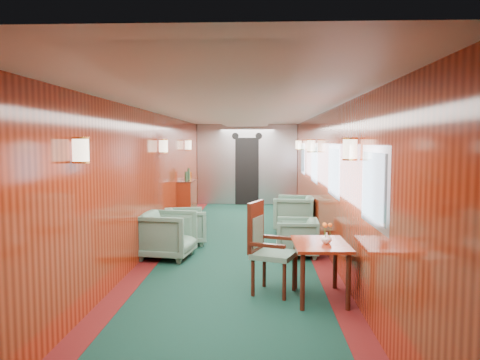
% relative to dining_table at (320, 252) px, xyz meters
% --- Properties ---
extents(room, '(12.00, 12.10, 2.40)m').
position_rel_dining_table_xyz_m(room, '(-1.10, 2.55, 1.06)').
color(room, '#0D3024').
rests_on(room, ground).
extents(bulkhead, '(2.98, 0.17, 2.39)m').
position_rel_dining_table_xyz_m(bulkhead, '(-1.10, 8.46, 0.61)').
color(bulkhead, '#B5B6BC').
rests_on(bulkhead, ground).
extents(windows_right, '(0.02, 8.60, 0.80)m').
position_rel_dining_table_xyz_m(windows_right, '(0.39, 2.80, 0.88)').
color(windows_right, '#AAABB0').
rests_on(windows_right, ground).
extents(wall_sconces, '(2.97, 7.97, 0.25)m').
position_rel_dining_table_xyz_m(wall_sconces, '(-1.10, 3.12, 1.22)').
color(wall_sconces, beige).
rests_on(wall_sconces, ground).
extents(dining_table, '(0.66, 0.93, 0.68)m').
position_rel_dining_table_xyz_m(dining_table, '(0.00, 0.00, 0.00)').
color(dining_table, maroon).
rests_on(dining_table, ground).
extents(side_chair, '(0.64, 0.66, 1.14)m').
position_rel_dining_table_xyz_m(side_chair, '(-0.65, 0.22, 0.04)').
color(side_chair, '#1F4A3D').
rests_on(side_chair, ground).
extents(credenza, '(0.34, 1.09, 1.25)m').
position_rel_dining_table_xyz_m(credenza, '(-2.44, 5.45, -0.08)').
color(credenza, maroon).
rests_on(credenza, ground).
extents(flower_vase, '(0.14, 0.14, 0.13)m').
position_rel_dining_table_xyz_m(flower_vase, '(0.07, -0.03, 0.17)').
color(flower_vase, white).
rests_on(flower_vase, dining_table).
extents(armchair_left_near, '(0.93, 0.91, 0.75)m').
position_rel_dining_table_xyz_m(armchair_left_near, '(-2.22, 1.89, -0.20)').
color(armchair_left_near, '#1F4A3D').
rests_on(armchair_left_near, ground).
extents(armchair_left_far, '(0.87, 0.86, 0.66)m').
position_rel_dining_table_xyz_m(armchair_left_far, '(-2.09, 2.93, -0.24)').
color(armchair_left_far, '#1F4A3D').
rests_on(armchair_left_far, ground).
extents(armchair_right_near, '(0.72, 0.70, 0.62)m').
position_rel_dining_table_xyz_m(armchair_right_near, '(-0.11, 2.10, -0.26)').
color(armchair_right_near, '#1F4A3D').
rests_on(armchair_right_near, ground).
extents(armchair_right_far, '(0.96, 0.94, 0.75)m').
position_rel_dining_table_xyz_m(armchair_right_far, '(0.01, 4.23, -0.20)').
color(armchair_right_far, '#1F4A3D').
rests_on(armchair_right_far, ground).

